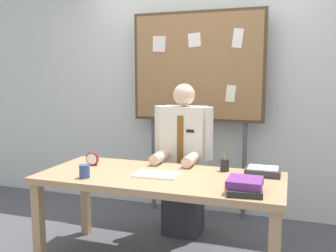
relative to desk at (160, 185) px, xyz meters
name	(u,v)px	position (x,y,z in m)	size (l,w,h in m)	color
back_wall	(202,87)	(0.00, 1.33, 0.71)	(6.40, 0.08, 2.70)	silver
desk	(160,185)	(0.00, 0.00, 0.00)	(1.84, 0.79, 0.72)	tan
person	(183,165)	(0.00, 0.64, 0.01)	(0.55, 0.56, 1.40)	#2D2D33
bulletin_board	(197,70)	(0.00, 1.13, 0.89)	(1.36, 0.09, 2.12)	#4C3823
book_stack	(245,186)	(0.66, -0.22, 0.12)	(0.25, 0.30, 0.09)	#262626
open_notebook	(156,175)	(-0.02, -0.02, 0.09)	(0.33, 0.20, 0.01)	white
desk_clock	(92,160)	(-0.64, 0.11, 0.13)	(0.11, 0.04, 0.11)	maroon
coffee_mug	(85,171)	(-0.50, -0.25, 0.13)	(0.08, 0.08, 0.10)	#334C8C
pen_holder	(225,165)	(0.44, 0.28, 0.13)	(0.07, 0.07, 0.16)	#262626
paper_tray	(263,171)	(0.74, 0.26, 0.11)	(0.26, 0.20, 0.06)	#333338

